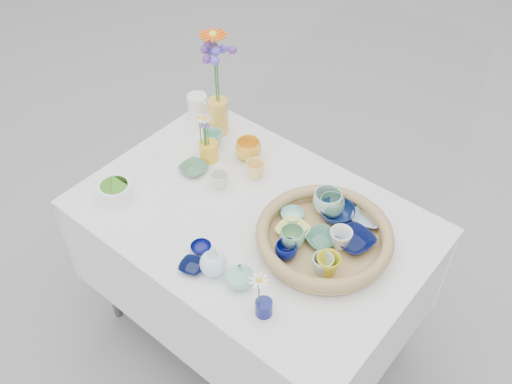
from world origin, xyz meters
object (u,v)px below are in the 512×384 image
Objects in this scene: wicker_tray at (324,237)px; display_table at (253,329)px; tall_vase_yellow at (218,116)px; bud_vase_seafoam at (240,275)px.

display_table is at bearing -169.88° from wicker_tray.
tall_vase_yellow reaches higher than display_table.
bud_vase_seafoam is (-0.11, -0.31, 0.01)m from wicker_tray.
wicker_tray is 3.00× the size of tall_vase_yellow.
tall_vase_yellow reaches higher than wicker_tray.
wicker_tray is 0.33m from bud_vase_seafoam.
wicker_tray is 0.75m from tall_vase_yellow.
tall_vase_yellow is (-0.43, 0.29, 0.84)m from display_table.
bud_vase_seafoam reaches higher than display_table.
tall_vase_yellow is at bearing 145.97° from display_table.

